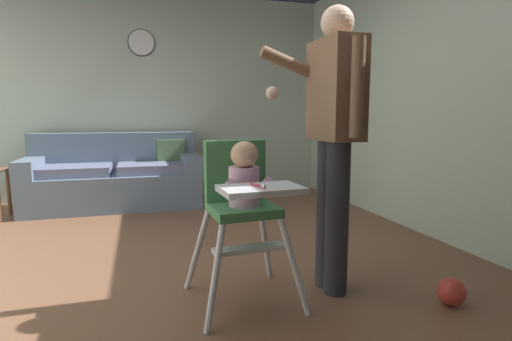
{
  "coord_description": "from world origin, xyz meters",
  "views": [
    {
      "loc": [
        -0.27,
        -2.6,
        1.06
      ],
      "look_at": [
        0.34,
        -0.51,
        0.77
      ],
      "focal_mm": 28.02,
      "sensor_mm": 36.0,
      "label": 1
    }
  ],
  "objects_px": {
    "high_chair": "(243,191)",
    "toy_ball": "(451,292)",
    "couch": "(116,178)",
    "adult_standing": "(334,134)",
    "wall_clock": "(141,43)"
  },
  "relations": [
    {
      "from": "adult_standing",
      "to": "toy_ball",
      "type": "bearing_deg",
      "value": 145.28
    },
    {
      "from": "couch",
      "to": "toy_ball",
      "type": "bearing_deg",
      "value": 31.22
    },
    {
      "from": "high_chair",
      "to": "toy_ball",
      "type": "bearing_deg",
      "value": 67.58
    },
    {
      "from": "adult_standing",
      "to": "couch",
      "type": "bearing_deg",
      "value": -64.34
    },
    {
      "from": "couch",
      "to": "wall_clock",
      "type": "distance_m",
      "value": 1.76
    },
    {
      "from": "couch",
      "to": "toy_ball",
      "type": "xyz_separation_m",
      "value": [
        1.95,
        -3.21,
        -0.25
      ]
    },
    {
      "from": "high_chair",
      "to": "wall_clock",
      "type": "relative_size",
      "value": 2.76
    },
    {
      "from": "adult_standing",
      "to": "toy_ball",
      "type": "xyz_separation_m",
      "value": [
        0.56,
        -0.39,
        -0.88
      ]
    },
    {
      "from": "couch",
      "to": "high_chair",
      "type": "xyz_separation_m",
      "value": [
        0.83,
        -2.83,
        0.31
      ]
    },
    {
      "from": "toy_ball",
      "to": "wall_clock",
      "type": "xyz_separation_m",
      "value": [
        -1.59,
        3.69,
        1.91
      ]
    },
    {
      "from": "high_chair",
      "to": "toy_ball",
      "type": "xyz_separation_m",
      "value": [
        1.12,
        -0.39,
        -0.57
      ]
    },
    {
      "from": "high_chair",
      "to": "wall_clock",
      "type": "distance_m",
      "value": 3.6
    },
    {
      "from": "adult_standing",
      "to": "toy_ball",
      "type": "distance_m",
      "value": 1.11
    },
    {
      "from": "wall_clock",
      "to": "couch",
      "type": "bearing_deg",
      "value": -126.67
    },
    {
      "from": "adult_standing",
      "to": "wall_clock",
      "type": "relative_size",
      "value": 4.99
    }
  ]
}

